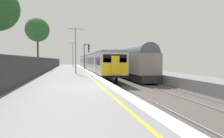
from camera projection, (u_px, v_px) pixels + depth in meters
The scene contains 8 objects.
ground at pixel (143, 93), 12.88m from camera, with size 17.40×110.00×1.21m.
commuter_train_at_platform at pixel (92, 62), 37.41m from camera, with size 2.83×39.17×3.81m.
freight_train_adjacent_track at pixel (110, 61), 39.90m from camera, with size 2.60×42.01×4.51m.
signal_gantry at pixel (86, 53), 34.88m from camera, with size 1.10×0.24×4.60m.
platform_lamp_mid at pixel (76, 47), 22.22m from camera, with size 2.00×0.20×5.39m.
platform_lamp_far at pixel (73, 53), 44.56m from camera, with size 2.00×0.20×5.78m.
platform_back_fence at pixel (14, 71), 11.04m from camera, with size 0.07×99.00×1.96m.
background_tree_left at pixel (38, 31), 33.51m from camera, with size 4.17×4.17×9.07m.
Camera 1 is at (-2.24, -12.01, 1.69)m, focal length 30.34 mm.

